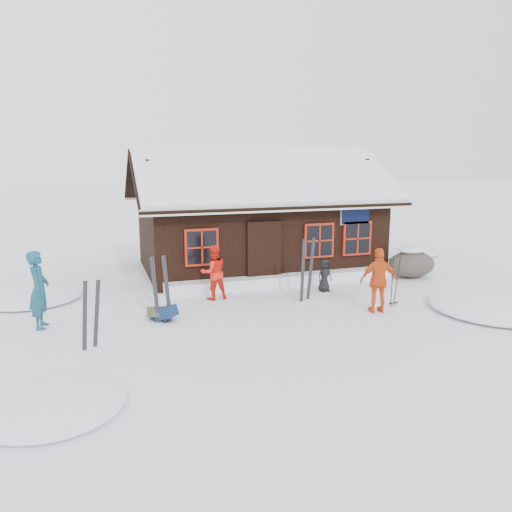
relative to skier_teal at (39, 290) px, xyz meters
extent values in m
plane|color=white|center=(5.50, -0.32, -0.94)|extent=(120.00, 120.00, 0.00)
cube|color=black|center=(7.00, 4.68, 0.31)|extent=(8.00, 5.00, 2.50)
cube|color=black|center=(7.00, 3.21, 2.41)|extent=(8.90, 3.14, 1.88)
cube|color=black|center=(7.00, 6.16, 2.41)|extent=(8.90, 3.14, 1.88)
cube|color=white|center=(7.00, 3.21, 2.55)|extent=(8.72, 3.07, 1.86)
cube|color=white|center=(7.00, 6.16, 2.55)|extent=(8.72, 3.07, 1.86)
cube|color=white|center=(7.00, 4.68, 3.28)|extent=(8.81, 0.22, 0.14)
cube|color=silver|center=(7.00, 1.73, 1.54)|extent=(8.90, 0.10, 0.20)
cube|color=black|center=(6.40, 2.13, 0.06)|extent=(1.00, 0.10, 2.00)
cube|color=black|center=(9.60, 2.10, 1.21)|extent=(1.00, 0.06, 0.60)
cube|color=maroon|center=(4.40, 2.12, 0.41)|extent=(1.04, 0.10, 1.14)
cube|color=black|center=(4.40, 2.08, 0.41)|extent=(0.90, 0.04, 1.00)
cube|color=maroon|center=(8.30, 2.12, 0.41)|extent=(1.04, 0.10, 1.14)
cube|color=black|center=(8.30, 2.08, 0.41)|extent=(0.90, 0.04, 1.00)
cube|color=maroon|center=(9.70, 2.12, 0.41)|extent=(1.04, 0.10, 1.14)
cube|color=black|center=(9.70, 2.08, 0.41)|extent=(0.90, 0.04, 1.00)
cube|color=white|center=(7.00, 1.93, -0.77)|extent=(7.60, 0.60, 0.35)
ellipsoid|color=white|center=(-0.50, 2.68, -0.94)|extent=(2.80, 2.80, 0.34)
ellipsoid|color=white|center=(11.50, -2.32, -0.94)|extent=(3.60, 3.60, 0.43)
ellipsoid|color=white|center=(0.50, -4.32, -0.94)|extent=(2.40, 2.40, 0.29)
ellipsoid|color=white|center=(13.50, 5.68, -0.94)|extent=(4.00, 4.00, 0.48)
imported|color=navy|center=(0.00, 0.00, 0.00)|extent=(0.51, 0.73, 1.88)
imported|color=red|center=(4.51, 1.09, -0.15)|extent=(0.83, 0.68, 1.58)
imported|color=#D94916|center=(8.34, -1.47, -0.08)|extent=(1.08, 0.61, 1.73)
imported|color=black|center=(7.91, 0.85, -0.45)|extent=(0.53, 0.40, 0.99)
ellipsoid|color=#504740|center=(11.51, 1.57, -0.49)|extent=(1.63, 1.22, 0.90)
ellipsoid|color=white|center=(11.51, 1.57, -0.10)|extent=(1.03, 0.74, 0.23)
cube|color=black|center=(1.03, -1.77, -0.22)|extent=(0.20, 0.16, 1.54)
cube|color=black|center=(1.27, -1.69, -0.22)|extent=(0.25, 0.07, 1.54)
cube|color=black|center=(2.67, -0.51, -0.12)|extent=(0.21, 0.08, 1.74)
cube|color=black|center=(2.95, -0.53, -0.12)|extent=(0.21, 0.09, 1.74)
cube|color=black|center=(6.87, 0.12, -0.07)|extent=(0.21, 0.16, 1.84)
cube|color=black|center=(7.16, 0.22, -0.07)|extent=(0.25, 0.08, 1.84)
cylinder|color=black|center=(8.98, -1.12, -0.26)|extent=(0.10, 0.13, 1.44)
cylinder|color=black|center=(9.14, -1.12, -0.26)|extent=(0.10, 0.13, 1.44)
cube|color=navy|center=(2.90, -0.43, -0.80)|extent=(0.64, 0.64, 0.28)
cube|color=#3F3B2D|center=(2.68, -0.26, -0.81)|extent=(0.47, 0.56, 0.27)
camera|label=1|loc=(1.33, -12.49, 3.12)|focal=35.00mm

